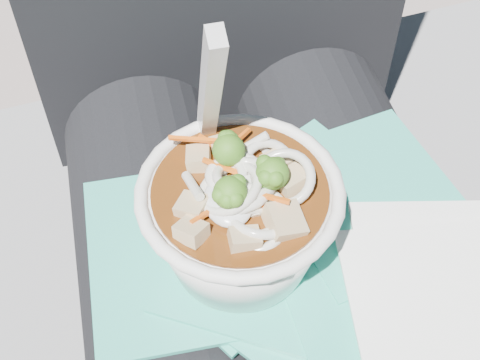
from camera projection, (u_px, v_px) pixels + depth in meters
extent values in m
cube|color=slate|center=(243.00, 324.00, 0.86)|extent=(1.05, 0.60, 0.45)
cylinder|color=black|center=(182.00, 343.00, 0.52)|extent=(0.15, 0.48, 0.15)
cylinder|color=black|center=(388.00, 299.00, 0.55)|extent=(0.15, 0.48, 0.15)
cube|color=#2AAF97|center=(227.00, 235.00, 0.49)|extent=(0.19, 0.19, 0.00)
cube|color=#2AAF97|center=(299.00, 215.00, 0.50)|extent=(0.20, 0.18, 0.00)
cube|color=#2AAF97|center=(348.00, 284.00, 0.47)|extent=(0.25, 0.25, 0.00)
cube|color=#2AAF97|center=(200.00, 249.00, 0.48)|extent=(0.16, 0.16, 0.00)
cube|color=#2AAF97|center=(385.00, 277.00, 0.47)|extent=(0.19, 0.18, 0.00)
cube|color=#2AAF97|center=(254.00, 278.00, 0.46)|extent=(0.16, 0.15, 0.00)
cube|color=#2AAF97|center=(415.00, 321.00, 0.44)|extent=(0.16, 0.15, 0.00)
cube|color=#2AAF97|center=(368.00, 197.00, 0.50)|extent=(0.15, 0.16, 0.00)
cube|color=white|center=(459.00, 282.00, 0.45)|extent=(0.16, 0.16, 0.00)
cube|color=white|center=(438.00, 299.00, 0.44)|extent=(0.13, 0.13, 0.00)
torus|color=white|center=(240.00, 192.00, 0.42)|extent=(0.13, 0.13, 0.01)
cylinder|color=#48230A|center=(240.00, 195.00, 0.42)|extent=(0.11, 0.11, 0.01)
torus|color=silver|center=(256.00, 227.00, 0.40)|extent=(0.04, 0.04, 0.02)
torus|color=silver|center=(241.00, 196.00, 0.41)|extent=(0.06, 0.05, 0.03)
torus|color=silver|center=(226.00, 175.00, 0.41)|extent=(0.03, 0.03, 0.01)
torus|color=silver|center=(237.00, 179.00, 0.41)|extent=(0.05, 0.05, 0.02)
torus|color=silver|center=(229.00, 188.00, 0.40)|extent=(0.06, 0.06, 0.03)
torus|color=silver|center=(268.00, 167.00, 0.43)|extent=(0.05, 0.05, 0.03)
torus|color=silver|center=(284.00, 178.00, 0.41)|extent=(0.05, 0.05, 0.02)
torus|color=silver|center=(246.00, 195.00, 0.41)|extent=(0.04, 0.05, 0.03)
torus|color=silver|center=(255.00, 211.00, 0.40)|extent=(0.05, 0.05, 0.01)
torus|color=silver|center=(249.00, 156.00, 0.43)|extent=(0.05, 0.05, 0.03)
torus|color=silver|center=(260.00, 217.00, 0.40)|extent=(0.06, 0.06, 0.02)
torus|color=silver|center=(243.00, 182.00, 0.41)|extent=(0.04, 0.03, 0.04)
torus|color=silver|center=(245.00, 178.00, 0.41)|extent=(0.06, 0.06, 0.02)
torus|color=silver|center=(245.00, 184.00, 0.41)|extent=(0.04, 0.04, 0.02)
cylinder|color=silver|center=(193.00, 186.00, 0.41)|extent=(0.01, 0.03, 0.02)
cylinder|color=silver|center=(246.00, 202.00, 0.40)|extent=(0.03, 0.01, 0.01)
cylinder|color=silver|center=(269.00, 172.00, 0.42)|extent=(0.03, 0.01, 0.02)
cylinder|color=silver|center=(251.00, 196.00, 0.40)|extent=(0.01, 0.03, 0.01)
cylinder|color=silver|center=(249.00, 146.00, 0.43)|extent=(0.03, 0.01, 0.02)
cylinder|color=#85AF55|center=(272.00, 186.00, 0.41)|extent=(0.01, 0.01, 0.01)
sphere|color=#2B6116|center=(272.00, 174.00, 0.40)|extent=(0.02, 0.02, 0.02)
sphere|color=#2B6116|center=(275.00, 178.00, 0.39)|extent=(0.01, 0.01, 0.01)
sphere|color=#2B6116|center=(264.00, 163.00, 0.40)|extent=(0.01, 0.01, 0.01)
sphere|color=#2B6116|center=(278.00, 165.00, 0.40)|extent=(0.01, 0.01, 0.01)
sphere|color=#2B6116|center=(266.00, 177.00, 0.40)|extent=(0.01, 0.01, 0.01)
cylinder|color=#85AF55|center=(229.00, 163.00, 0.42)|extent=(0.01, 0.01, 0.01)
sphere|color=#2B6116|center=(229.00, 150.00, 0.41)|extent=(0.02, 0.02, 0.02)
sphere|color=#2B6116|center=(228.00, 138.00, 0.41)|extent=(0.01, 0.01, 0.01)
sphere|color=#2B6116|center=(231.00, 140.00, 0.42)|extent=(0.01, 0.01, 0.01)
sphere|color=#2B6116|center=(231.00, 141.00, 0.42)|extent=(0.01, 0.01, 0.01)
sphere|color=#2B6116|center=(226.00, 138.00, 0.41)|extent=(0.01, 0.01, 0.01)
cylinder|color=#85AF55|center=(230.00, 205.00, 0.40)|extent=(0.01, 0.01, 0.01)
sphere|color=#2B6116|center=(230.00, 193.00, 0.39)|extent=(0.02, 0.02, 0.02)
sphere|color=#2B6116|center=(220.00, 195.00, 0.39)|extent=(0.01, 0.01, 0.01)
sphere|color=#2B6116|center=(227.00, 200.00, 0.39)|extent=(0.01, 0.01, 0.01)
sphere|color=#2B6116|center=(235.00, 199.00, 0.39)|extent=(0.01, 0.01, 0.01)
sphere|color=#2B6116|center=(238.00, 182.00, 0.39)|extent=(0.01, 0.01, 0.01)
cube|color=orange|center=(235.00, 142.00, 0.43)|extent=(0.03, 0.02, 0.01)
cube|color=orange|center=(260.00, 195.00, 0.40)|extent=(0.03, 0.02, 0.01)
cube|color=orange|center=(264.00, 208.00, 0.40)|extent=(0.01, 0.04, 0.00)
cube|color=orange|center=(219.00, 206.00, 0.40)|extent=(0.04, 0.02, 0.01)
cube|color=orange|center=(218.00, 148.00, 0.43)|extent=(0.02, 0.02, 0.01)
cube|color=orange|center=(204.00, 140.00, 0.42)|extent=(0.04, 0.02, 0.00)
cube|color=orange|center=(232.00, 170.00, 0.41)|extent=(0.03, 0.02, 0.01)
cube|color=tan|center=(292.00, 181.00, 0.41)|extent=(0.02, 0.02, 0.02)
cube|color=tan|center=(277.00, 163.00, 0.43)|extent=(0.02, 0.02, 0.01)
cube|color=tan|center=(225.00, 149.00, 0.43)|extent=(0.02, 0.02, 0.01)
cube|color=tan|center=(199.00, 159.00, 0.43)|extent=(0.02, 0.02, 0.02)
cube|color=tan|center=(193.00, 208.00, 0.40)|extent=(0.03, 0.03, 0.01)
cube|color=tan|center=(191.00, 232.00, 0.39)|extent=(0.02, 0.02, 0.02)
cube|color=tan|center=(244.00, 240.00, 0.39)|extent=(0.02, 0.02, 0.01)
cube|color=tan|center=(285.00, 222.00, 0.40)|extent=(0.02, 0.03, 0.02)
ellipsoid|color=silver|center=(228.00, 202.00, 0.40)|extent=(0.03, 0.04, 0.01)
cube|color=silver|center=(210.00, 90.00, 0.39)|extent=(0.01, 0.06, 0.13)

